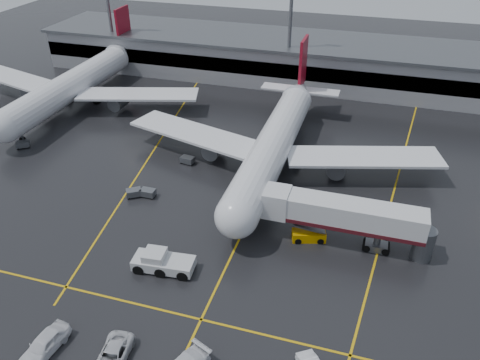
% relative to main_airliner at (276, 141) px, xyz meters
% --- Properties ---
extents(ground, '(220.00, 220.00, 0.00)m').
position_rel_main_airliner_xyz_m(ground, '(0.00, -9.70, -4.21)').
color(ground, black).
rests_on(ground, ground).
extents(apron_line_centre, '(0.25, 90.00, 0.02)m').
position_rel_main_airliner_xyz_m(apron_line_centre, '(0.00, -9.70, -4.20)').
color(apron_line_centre, gold).
rests_on(apron_line_centre, ground).
extents(apron_line_stop, '(60.00, 0.25, 0.02)m').
position_rel_main_airliner_xyz_m(apron_line_stop, '(0.00, -31.70, -4.20)').
color(apron_line_stop, gold).
rests_on(apron_line_stop, ground).
extents(apron_line_left, '(9.99, 69.35, 0.02)m').
position_rel_main_airliner_xyz_m(apron_line_left, '(-20.00, 0.30, -4.20)').
color(apron_line_left, gold).
rests_on(apron_line_left, ground).
extents(apron_line_right, '(7.57, 69.64, 0.02)m').
position_rel_main_airliner_xyz_m(apron_line_right, '(18.00, 0.30, -4.20)').
color(apron_line_right, gold).
rests_on(apron_line_right, ground).
extents(terminal, '(122.00, 19.00, 8.60)m').
position_rel_main_airliner_xyz_m(terminal, '(0.00, 38.23, 0.11)').
color(terminal, gray).
rests_on(terminal, ground).
extents(light_mast_left, '(3.00, 1.20, 25.45)m').
position_rel_main_airliner_xyz_m(light_mast_left, '(-45.00, 32.30, 10.27)').
color(light_mast_left, '#595B60').
rests_on(light_mast_left, ground).
extents(light_mast_mid, '(3.00, 1.20, 25.45)m').
position_rel_main_airliner_xyz_m(light_mast_mid, '(-5.00, 32.30, 10.27)').
color(light_mast_mid, '#595B60').
rests_on(light_mast_mid, ground).
extents(main_airliner, '(48.80, 45.60, 14.10)m').
position_rel_main_airliner_xyz_m(main_airliner, '(0.00, 0.00, 0.00)').
color(main_airliner, silver).
rests_on(main_airliner, ground).
extents(second_airliner, '(48.80, 45.60, 14.10)m').
position_rel_main_airliner_xyz_m(second_airliner, '(-42.00, 12.00, 0.00)').
color(second_airliner, silver).
rests_on(second_airliner, ground).
extents(jet_bridge, '(19.90, 3.40, 6.05)m').
position_rel_main_airliner_xyz_m(jet_bridge, '(11.87, -15.70, -0.28)').
color(jet_bridge, silver).
rests_on(jet_bridge, ground).
extents(pushback_tractor, '(7.05, 3.50, 2.44)m').
position_rel_main_airliner_xyz_m(pushback_tractor, '(-6.74, -26.09, -3.24)').
color(pushback_tractor, silver).
rests_on(pushback_tractor, ground).
extents(belt_loader, '(4.33, 2.81, 2.54)m').
position_rel_main_airliner_xyz_m(belt_loader, '(8.05, -16.20, -3.58)').
color(belt_loader, '#CD8B01').
rests_on(belt_loader, ground).
extents(service_van_a, '(3.16, 5.72, 1.52)m').
position_rel_main_airliner_xyz_m(service_van_a, '(-5.86, -38.61, -3.45)').
color(service_van_a, silver).
rests_on(service_van_a, ground).
extents(service_van_d, '(2.79, 5.60, 1.84)m').
position_rel_main_airliner_xyz_m(service_van_d, '(-12.43, -39.36, -3.29)').
color(service_van_d, white).
rests_on(service_van_d, ground).
extents(baggage_cart_a, '(2.01, 1.31, 1.12)m').
position_rel_main_airliner_xyz_m(baggage_cart_a, '(-14.74, -13.36, -3.58)').
color(baggage_cart_a, '#595B60').
rests_on(baggage_cart_a, ground).
extents(baggage_cart_b, '(2.39, 2.19, 1.12)m').
position_rel_main_airliner_xyz_m(baggage_cart_b, '(-16.61, -13.90, -3.58)').
color(baggage_cart_b, '#595B60').
rests_on(baggage_cart_b, ground).
extents(baggage_cart_c, '(2.17, 1.58, 1.12)m').
position_rel_main_airliner_xyz_m(baggage_cart_c, '(-12.97, -3.33, -3.58)').
color(baggage_cart_c, '#595B60').
rests_on(baggage_cart_c, ground).
extents(baggage_cart_d, '(2.36, 2.01, 1.12)m').
position_rel_main_airliner_xyz_m(baggage_cart_d, '(-46.66, 0.28, -3.58)').
color(baggage_cart_d, '#595B60').
rests_on(baggage_cart_d, ground).
extents(baggage_cart_e, '(2.38, 2.23, 1.12)m').
position_rel_main_airliner_xyz_m(baggage_cart_e, '(-40.61, -6.30, -3.58)').
color(baggage_cart_e, '#595B60').
rests_on(baggage_cart_e, ground).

